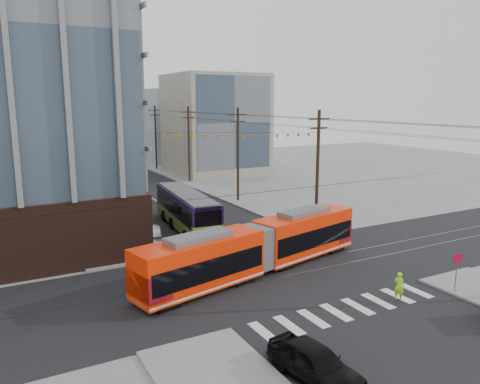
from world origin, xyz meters
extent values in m
plane|color=slate|center=(0.00, 0.00, 0.00)|extent=(160.00, 160.00, 0.00)
cube|color=gray|center=(16.00, 48.00, 8.00)|extent=(14.00, 14.00, 16.00)
cube|color=gray|center=(-14.00, 72.00, 10.00)|extent=(16.00, 18.00, 20.00)
cube|color=#8C99A5|center=(18.00, 68.00, 7.00)|extent=(16.00, 16.00, 14.00)
cylinder|color=black|center=(8.50, 56.00, 5.50)|extent=(0.30, 0.30, 11.00)
imported|color=black|center=(-5.87, -7.64, 0.80)|extent=(2.59, 4.95, 1.61)
imported|color=#A8A8A8|center=(-5.74, 15.23, 0.73)|extent=(2.66, 4.71, 1.47)
imported|color=beige|center=(-5.70, 20.69, 0.75)|extent=(2.68, 5.35, 1.49)
imported|color=#545454|center=(-4.92, 24.94, 0.66)|extent=(3.65, 5.18, 1.31)
imported|color=#9CFE1B|center=(3.62, -3.41, 0.86)|extent=(0.61, 0.74, 1.73)
cube|color=slate|center=(8.30, 13.76, 0.39)|extent=(1.73, 4.04, 0.79)
camera|label=1|loc=(-17.30, -22.01, 11.72)|focal=35.00mm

